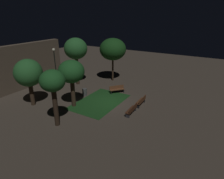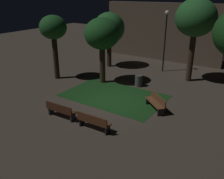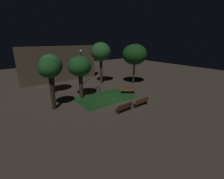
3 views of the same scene
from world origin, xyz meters
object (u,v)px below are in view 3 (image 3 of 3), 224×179
Objects in this scene: tree_tall_center at (101,52)px; trash_bin at (98,88)px; bench_corner at (124,107)px; tree_back_right at (135,54)px; bench_lawn_edge at (141,102)px; tree_left_canopy at (51,66)px; tree_lawn_side at (50,70)px; tree_right_canopy at (80,67)px; lamp_post_near_wall at (82,62)px; bench_back_row at (128,90)px.

trash_bin is (-2.69, -3.27, -4.27)m from tree_tall_center.
tree_back_right reaches higher than bench_corner.
tree_left_canopy is (-5.68, 9.80, 2.96)m from bench_lawn_edge.
tree_lawn_side is 10.45m from tree_tall_center.
tree_lawn_side reaches higher than tree_right_canopy.
tree_back_right is 0.96× the size of tree_tall_center.
trash_bin is (1.30, 6.68, -0.06)m from bench_corner.
trash_bin is at bearing 98.24° from bench_lawn_edge.
tree_right_canopy is 0.99× the size of tree_left_canopy.
tree_tall_center is at bearing 50.53° from trash_bin.
trash_bin is at bearing -90.81° from lamp_post_near_wall.
tree_back_right is 7.82m from lamp_post_near_wall.
tree_lawn_side is 12.89m from tree_back_right.
bench_back_row is 0.34× the size of tree_lawn_side.
bench_back_row is 6.57m from tree_right_canopy.
trash_bin is at bearing 78.95° from bench_corner.
tree_tall_center is (4.00, 9.95, 4.21)m from bench_corner.
tree_right_canopy is at bearing 103.36° from bench_corner.
bench_back_row is at bearing -38.97° from tree_left_canopy.
bench_lawn_edge reaches higher than trash_bin.
tree_left_canopy is at bearing 164.24° from tree_back_right.
bench_corner is at bearing -135.76° from bench_back_row.
bench_corner is 10.79m from tree_left_canopy.
tree_left_canopy is at bearing 109.19° from bench_corner.
bench_back_row is at bearing -46.94° from trash_bin.
tree_tall_center is (5.41, 3.99, 1.07)m from tree_right_canopy.
bench_corner is at bearing -76.64° from tree_right_canopy.
trash_bin is at bearing -129.47° from tree_tall_center.
tree_tall_center is at bearing 30.32° from tree_lawn_side.
bench_lawn_edge is 9.29m from tree_lawn_side.
bench_lawn_edge is (2.27, -0.00, 0.00)m from bench_corner.
lamp_post_near_wall is (-2.63, 1.15, -1.28)m from tree_tall_center.
tree_tall_center is 1.26× the size of tree_left_canopy.
tree_right_canopy is 4.26m from trash_bin.
bench_corner is 2.27m from bench_lawn_edge.
bench_back_row is 8.24m from lamp_post_near_wall.
tree_lawn_side is 9.05m from lamp_post_near_wall.
bench_lawn_edge is 0.35× the size of lamp_post_near_wall.
bench_corner is 1.00× the size of bench_lawn_edge.
bench_lawn_edge is at bearing -85.34° from lamp_post_near_wall.
tree_right_canopy reaches higher than trash_bin.
tree_lawn_side reaches higher than bench_back_row.
tree_lawn_side is at bearing -107.26° from tree_left_canopy.
bench_lawn_edge is 10.94m from tree_tall_center.
bench_corner is 0.37× the size of tree_lawn_side.
tree_right_canopy reaches higher than bench_lawn_edge.
bench_lawn_edge is at bearing -99.83° from tree_tall_center.
bench_lawn_edge is at bearing -81.76° from trash_bin.
bench_back_row is 0.33× the size of lamp_post_near_wall.
bench_back_row is 0.35× the size of tree_left_canopy.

